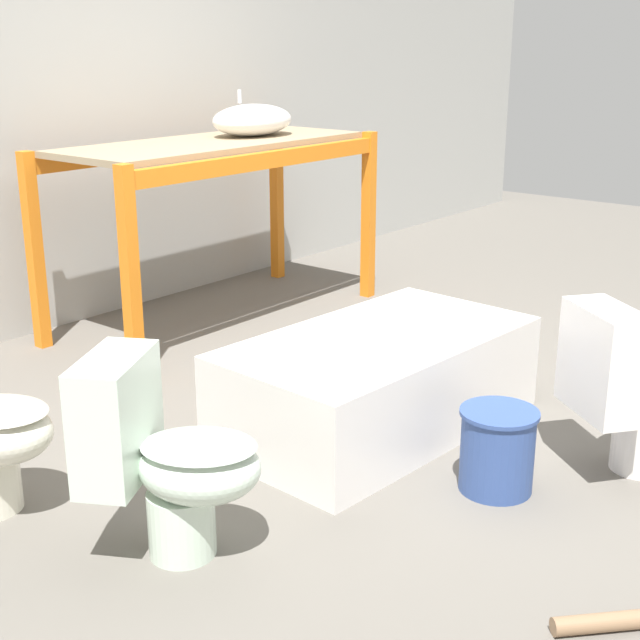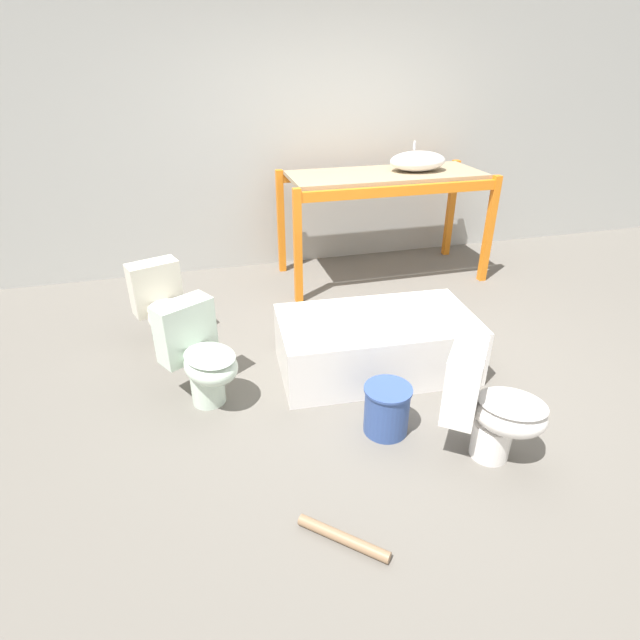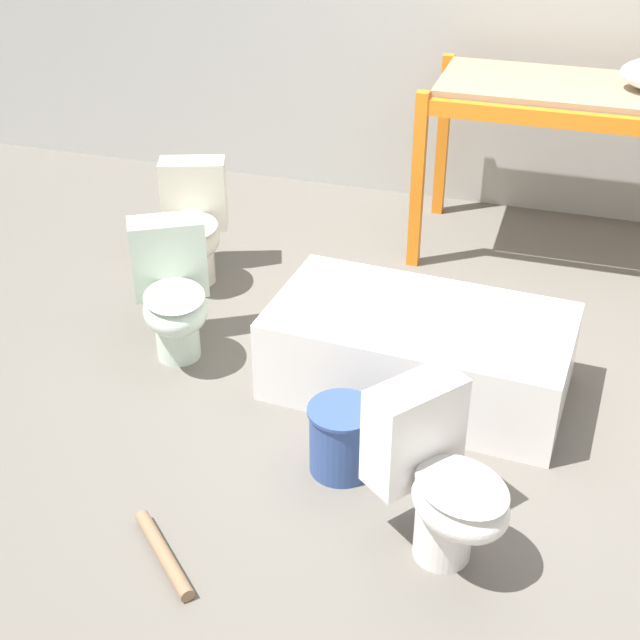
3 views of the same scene
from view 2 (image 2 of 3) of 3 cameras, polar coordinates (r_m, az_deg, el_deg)
ground_plane at (r=3.89m, az=7.72°, el=-4.86°), size 12.00×12.00×0.00m
warehouse_wall_rear at (r=5.50m, az=-0.94°, el=22.89°), size 10.80×0.08×3.20m
shelving_rack at (r=5.14m, az=7.44°, el=14.69°), size 2.04×0.87×1.08m
sink_basin at (r=5.22m, az=11.10°, el=17.39°), size 0.57×0.38×0.27m
bathtub_main at (r=3.70m, az=6.46°, el=-2.27°), size 1.46×0.85×0.43m
toilet_near at (r=3.39m, az=-13.55°, el=-3.84°), size 0.58×0.66×0.68m
toilet_far at (r=3.01m, az=18.74°, el=-9.14°), size 0.66×0.62×0.68m
toilet_extra at (r=4.07m, az=-17.38°, el=1.30°), size 0.52×0.65×0.68m
bucket_white at (r=3.15m, az=7.64°, el=-9.98°), size 0.30×0.30×0.32m
loose_pipe at (r=2.64m, az=2.67°, el=-23.62°), size 0.39×0.37×0.06m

